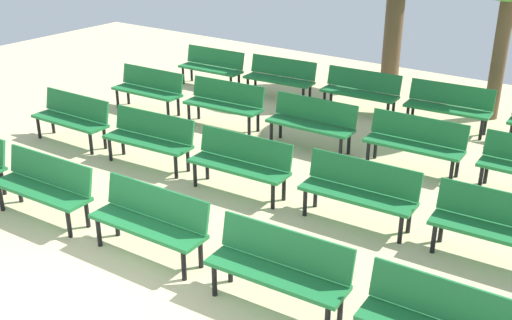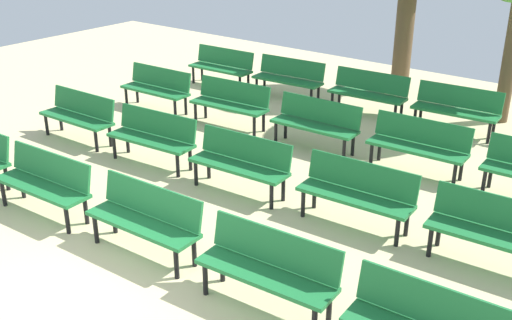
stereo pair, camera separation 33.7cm
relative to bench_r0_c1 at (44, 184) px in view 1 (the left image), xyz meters
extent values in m
cylinder|color=black|center=(-1.12, 0.05, -0.30)|extent=(0.06, 0.06, 0.40)
cube|color=#1E7238|center=(0.00, -0.08, -0.07)|extent=(1.62, 0.53, 0.05)
cube|color=#1E7238|center=(-0.01, 0.12, 0.17)|extent=(1.60, 0.21, 0.40)
cylinder|color=black|center=(-0.69, -0.27, -0.30)|extent=(0.06, 0.06, 0.40)
cylinder|color=black|center=(0.71, -0.20, -0.30)|extent=(0.06, 0.06, 0.40)
cylinder|color=black|center=(-0.70, 0.04, -0.30)|extent=(0.06, 0.06, 0.40)
cylinder|color=black|center=(0.69, 0.12, -0.30)|extent=(0.06, 0.06, 0.40)
cube|color=#1E7238|center=(1.90, 0.07, -0.07)|extent=(1.62, 0.51, 0.05)
cube|color=#1E7238|center=(1.89, 0.27, 0.17)|extent=(1.60, 0.19, 0.40)
cylinder|color=black|center=(1.21, -0.12, -0.30)|extent=(0.06, 0.06, 0.40)
cylinder|color=black|center=(2.61, -0.06, -0.30)|extent=(0.06, 0.06, 0.40)
cylinder|color=black|center=(1.19, 0.20, -0.30)|extent=(0.06, 0.06, 0.40)
cylinder|color=black|center=(2.59, 0.26, -0.30)|extent=(0.06, 0.06, 0.40)
cube|color=#1E7238|center=(3.78, 0.12, -0.07)|extent=(1.63, 0.54, 0.05)
cube|color=#1E7238|center=(3.76, 0.32, 0.17)|extent=(1.60, 0.23, 0.40)
cylinder|color=black|center=(3.09, -0.09, -0.30)|extent=(0.06, 0.06, 0.40)
cylinder|color=black|center=(3.07, 0.23, -0.30)|extent=(0.06, 0.06, 0.40)
cylinder|color=black|center=(4.46, 0.32, -0.30)|extent=(0.06, 0.06, 0.40)
cube|color=#1E7238|center=(5.57, 0.40, 0.17)|extent=(1.60, 0.20, 0.40)
cylinder|color=black|center=(4.87, 0.33, -0.30)|extent=(0.06, 0.06, 0.40)
cube|color=#1E7238|center=(-1.96, 2.01, -0.07)|extent=(1.61, 0.48, 0.05)
cube|color=#1E7238|center=(-1.97, 2.21, 0.17)|extent=(1.60, 0.17, 0.40)
cylinder|color=black|center=(-2.66, 1.83, -0.30)|extent=(0.06, 0.06, 0.40)
cylinder|color=black|center=(-1.26, 1.87, -0.30)|extent=(0.06, 0.06, 0.40)
cylinder|color=black|center=(-2.67, 2.15, -0.30)|extent=(0.06, 0.06, 0.40)
cylinder|color=black|center=(-1.27, 2.19, -0.30)|extent=(0.06, 0.06, 0.40)
cube|color=#1E7238|center=(-0.10, 2.09, -0.07)|extent=(1.63, 0.57, 0.05)
cube|color=#1E7238|center=(-0.11, 2.29, 0.17)|extent=(1.60, 0.26, 0.40)
cylinder|color=black|center=(-0.78, 1.87, -0.30)|extent=(0.06, 0.06, 0.40)
cylinder|color=black|center=(0.61, 1.99, -0.30)|extent=(0.06, 0.06, 0.40)
cylinder|color=black|center=(-0.81, 2.19, -0.30)|extent=(0.06, 0.06, 0.40)
cylinder|color=black|center=(0.59, 2.31, -0.30)|extent=(0.06, 0.06, 0.40)
cube|color=#1E7238|center=(1.74, 2.15, -0.07)|extent=(1.62, 0.54, 0.05)
cube|color=#1E7238|center=(1.73, 2.35, 0.17)|extent=(1.60, 0.22, 0.40)
cylinder|color=black|center=(1.05, 1.94, -0.30)|extent=(0.06, 0.06, 0.40)
cylinder|color=black|center=(2.45, 2.03, -0.30)|extent=(0.06, 0.06, 0.40)
cylinder|color=black|center=(1.03, 2.26, -0.30)|extent=(0.06, 0.06, 0.40)
cylinder|color=black|center=(2.43, 2.35, -0.30)|extent=(0.06, 0.06, 0.40)
cube|color=#1E7238|center=(3.62, 2.32, -0.07)|extent=(1.62, 0.53, 0.05)
cube|color=#1E7238|center=(3.61, 2.52, 0.17)|extent=(1.60, 0.21, 0.40)
cylinder|color=black|center=(2.93, 2.12, -0.30)|extent=(0.06, 0.06, 0.40)
cylinder|color=black|center=(4.33, 2.20, -0.30)|extent=(0.06, 0.06, 0.40)
cylinder|color=black|center=(2.92, 2.44, -0.30)|extent=(0.06, 0.06, 0.40)
cylinder|color=black|center=(4.31, 2.52, -0.30)|extent=(0.06, 0.06, 0.40)
cube|color=#1E7238|center=(5.46, 2.42, -0.07)|extent=(1.62, 0.53, 0.05)
cube|color=#1E7238|center=(5.44, 2.62, 0.17)|extent=(1.60, 0.22, 0.40)
cylinder|color=black|center=(4.77, 2.22, -0.30)|extent=(0.06, 0.06, 0.40)
cylinder|color=black|center=(4.75, 2.54, -0.30)|extent=(0.06, 0.06, 0.40)
cube|color=#1E7238|center=(-2.10, 4.09, -0.07)|extent=(1.62, 0.51, 0.05)
cube|color=#1E7238|center=(-2.11, 4.29, 0.17)|extent=(1.60, 0.19, 0.40)
cylinder|color=black|center=(-2.79, 3.90, -0.30)|extent=(0.06, 0.06, 0.40)
cylinder|color=black|center=(-1.39, 3.96, -0.30)|extent=(0.06, 0.06, 0.40)
cylinder|color=black|center=(-2.80, 4.22, -0.30)|extent=(0.06, 0.06, 0.40)
cylinder|color=black|center=(-1.41, 4.28, -0.30)|extent=(0.06, 0.06, 0.40)
cube|color=#1E7238|center=(-0.24, 4.27, -0.07)|extent=(1.63, 0.56, 0.05)
cube|color=#1E7238|center=(-0.25, 4.47, 0.17)|extent=(1.60, 0.24, 0.40)
cylinder|color=black|center=(-0.92, 4.06, -0.30)|extent=(0.06, 0.06, 0.40)
cylinder|color=black|center=(0.47, 4.16, -0.30)|extent=(0.06, 0.06, 0.40)
cylinder|color=black|center=(-0.95, 4.38, -0.30)|extent=(0.06, 0.06, 0.40)
cylinder|color=black|center=(0.45, 4.48, -0.30)|extent=(0.06, 0.06, 0.40)
cube|color=#1E7238|center=(1.69, 4.31, -0.07)|extent=(1.61, 0.49, 0.05)
cube|color=#1E7238|center=(1.68, 4.51, 0.17)|extent=(1.60, 0.17, 0.40)
cylinder|color=black|center=(0.99, 4.13, -0.30)|extent=(0.06, 0.06, 0.40)
cylinder|color=black|center=(2.39, 4.18, -0.30)|extent=(0.06, 0.06, 0.40)
cylinder|color=black|center=(0.98, 4.45, -0.30)|extent=(0.06, 0.06, 0.40)
cylinder|color=black|center=(2.38, 4.50, -0.30)|extent=(0.06, 0.06, 0.40)
cube|color=#1E7238|center=(3.55, 4.45, -0.07)|extent=(1.62, 0.51, 0.05)
cube|color=#1E7238|center=(3.55, 4.65, 0.17)|extent=(1.60, 0.19, 0.40)
cylinder|color=black|center=(2.86, 4.26, -0.30)|extent=(0.06, 0.06, 0.40)
cylinder|color=black|center=(4.26, 4.32, -0.30)|extent=(0.06, 0.06, 0.40)
cylinder|color=black|center=(2.85, 4.58, -0.30)|extent=(0.06, 0.06, 0.40)
cylinder|color=black|center=(4.25, 4.64, -0.30)|extent=(0.06, 0.06, 0.40)
cylinder|color=black|center=(4.70, 4.35, -0.30)|extent=(0.06, 0.06, 0.40)
cylinder|color=black|center=(4.70, 4.67, -0.30)|extent=(0.06, 0.06, 0.40)
cube|color=#1E7238|center=(-2.17, 6.25, -0.07)|extent=(1.62, 0.50, 0.05)
cube|color=#1E7238|center=(-2.18, 6.45, 0.17)|extent=(1.60, 0.18, 0.40)
cylinder|color=black|center=(-2.86, 6.06, -0.30)|extent=(0.06, 0.06, 0.40)
cylinder|color=black|center=(-1.46, 6.12, -0.30)|extent=(0.06, 0.06, 0.40)
cylinder|color=black|center=(-2.87, 6.38, -0.30)|extent=(0.06, 0.06, 0.40)
cylinder|color=black|center=(-1.47, 6.44, -0.30)|extent=(0.06, 0.06, 0.40)
cube|color=#1E7238|center=(-0.36, 6.41, -0.07)|extent=(1.63, 0.55, 0.05)
cube|color=#1E7238|center=(-0.38, 6.61, 0.17)|extent=(1.60, 0.23, 0.40)
cylinder|color=black|center=(-1.05, 6.21, -0.30)|extent=(0.06, 0.06, 0.40)
cylinder|color=black|center=(0.35, 6.30, -0.30)|extent=(0.06, 0.06, 0.40)
cylinder|color=black|center=(-1.07, 6.53, -0.30)|extent=(0.06, 0.06, 0.40)
cylinder|color=black|center=(0.33, 6.62, -0.30)|extent=(0.06, 0.06, 0.40)
cube|color=#1E7238|center=(1.54, 6.52, -0.07)|extent=(1.62, 0.52, 0.05)
cube|color=#1E7238|center=(1.53, 6.72, 0.17)|extent=(1.60, 0.20, 0.40)
cylinder|color=black|center=(0.85, 6.33, -0.30)|extent=(0.06, 0.06, 0.40)
cylinder|color=black|center=(2.25, 6.40, -0.30)|extent=(0.06, 0.06, 0.40)
cylinder|color=black|center=(0.83, 6.65, -0.30)|extent=(0.06, 0.06, 0.40)
cylinder|color=black|center=(2.23, 6.72, -0.30)|extent=(0.06, 0.06, 0.40)
cube|color=#1E7238|center=(3.35, 6.60, -0.07)|extent=(1.63, 0.55, 0.05)
cube|color=#1E7238|center=(3.34, 6.80, 0.17)|extent=(1.60, 0.23, 0.40)
cylinder|color=black|center=(2.67, 6.40, -0.30)|extent=(0.06, 0.06, 0.40)
cylinder|color=black|center=(4.06, 6.49, -0.30)|extent=(0.06, 0.06, 0.40)
cylinder|color=black|center=(2.64, 6.72, -0.30)|extent=(0.06, 0.06, 0.40)
cylinder|color=black|center=(4.04, 6.81, -0.30)|extent=(0.06, 0.06, 0.40)
cylinder|color=black|center=(4.58, 6.52, -0.30)|extent=(0.06, 0.06, 0.40)
cylinder|color=brown|center=(3.84, 7.87, 0.90)|extent=(0.28, 0.28, 2.82)
cylinder|color=brown|center=(1.28, 8.62, 0.81)|extent=(0.41, 0.41, 2.62)
camera|label=1|loc=(6.83, -4.54, 3.68)|focal=43.16mm
camera|label=2|loc=(7.10, -4.34, 3.68)|focal=43.16mm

